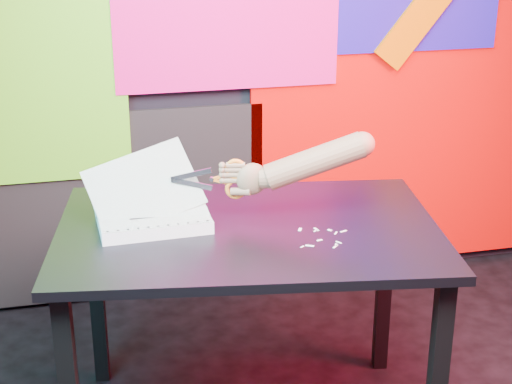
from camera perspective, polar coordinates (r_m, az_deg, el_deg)
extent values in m
cube|color=red|center=(3.68, 11.93, 6.65)|extent=(1.60, 0.02, 1.60)
cube|color=#61D421|center=(3.26, -16.11, 9.06)|extent=(0.75, 0.02, 1.00)
cube|color=black|center=(3.46, -10.10, -1.07)|extent=(1.30, 0.02, 0.85)
cube|color=black|center=(2.93, -11.52, -7.24)|extent=(0.06, 0.06, 0.72)
cube|color=black|center=(2.99, 9.30, -6.53)|extent=(0.06, 0.06, 0.72)
cube|color=#232227|center=(2.45, -0.57, -2.84)|extent=(1.29, 0.97, 0.03)
cube|color=white|center=(2.47, -7.51, -1.96)|extent=(0.35, 0.26, 0.04)
cube|color=white|center=(2.46, -7.53, -1.51)|extent=(0.34, 0.26, 0.00)
cube|color=white|center=(2.46, -7.54, -1.41)|extent=(0.34, 0.25, 0.10)
cube|color=white|center=(2.46, -7.83, -0.78)|extent=(0.36, 0.24, 0.18)
cube|color=white|center=(2.46, -8.16, 0.34)|extent=(0.38, 0.21, 0.25)
cylinder|color=black|center=(2.34, -10.75, -2.84)|extent=(0.01, 0.01, 0.00)
cylinder|color=black|center=(2.34, -10.02, -2.77)|extent=(0.01, 0.01, 0.00)
cylinder|color=black|center=(2.35, -9.29, -2.70)|extent=(0.01, 0.01, 0.00)
cylinder|color=black|center=(2.35, -8.56, -2.62)|extent=(0.01, 0.01, 0.00)
cylinder|color=black|center=(2.35, -7.84, -2.55)|extent=(0.01, 0.01, 0.00)
cylinder|color=black|center=(2.36, -7.12, -2.48)|extent=(0.01, 0.01, 0.00)
cylinder|color=black|center=(2.36, -6.40, -2.40)|extent=(0.01, 0.01, 0.00)
cylinder|color=black|center=(2.37, -5.68, -2.33)|extent=(0.01, 0.01, 0.00)
cylinder|color=black|center=(2.37, -4.97, -2.25)|extent=(0.01, 0.01, 0.00)
cylinder|color=black|center=(2.38, -4.26, -2.18)|extent=(0.01, 0.01, 0.00)
cylinder|color=black|center=(2.38, -3.55, -2.10)|extent=(0.01, 0.01, 0.00)
cylinder|color=black|center=(2.55, -11.25, -0.91)|extent=(0.01, 0.01, 0.00)
cylinder|color=black|center=(2.55, -10.58, -0.84)|extent=(0.01, 0.01, 0.00)
cylinder|color=black|center=(2.55, -9.91, -0.78)|extent=(0.01, 0.01, 0.00)
cylinder|color=black|center=(2.56, -9.25, -0.71)|extent=(0.01, 0.01, 0.00)
cylinder|color=black|center=(2.56, -8.58, -0.65)|extent=(0.01, 0.01, 0.00)
cylinder|color=black|center=(2.56, -7.91, -0.58)|extent=(0.01, 0.01, 0.00)
cylinder|color=black|center=(2.57, -7.25, -0.51)|extent=(0.01, 0.01, 0.00)
cylinder|color=black|center=(2.57, -6.59, -0.45)|extent=(0.01, 0.01, 0.00)
cylinder|color=black|center=(2.58, -5.93, -0.38)|extent=(0.01, 0.01, 0.00)
cylinder|color=black|center=(2.58, -5.28, -0.32)|extent=(0.01, 0.01, 0.00)
cylinder|color=black|center=(2.58, -4.62, -0.26)|extent=(0.01, 0.01, 0.00)
cube|color=black|center=(2.49, -9.50, -1.29)|extent=(0.06, 0.01, 0.00)
cube|color=black|center=(2.49, -7.22, -1.22)|extent=(0.04, 0.01, 0.00)
cube|color=black|center=(2.42, -8.23, -1.87)|extent=(0.08, 0.01, 0.00)
cube|color=silver|center=(2.45, -4.73, 1.26)|extent=(0.13, 0.03, 0.05)
cube|color=silver|center=(2.46, -4.71, 0.60)|extent=(0.13, 0.03, 0.05)
cylinder|color=silver|center=(2.45, -3.25, 0.94)|extent=(0.02, 0.01, 0.01)
cube|color=orange|center=(2.45, -2.70, 0.80)|extent=(0.05, 0.02, 0.02)
cube|color=orange|center=(2.44, -2.71, 1.08)|extent=(0.05, 0.02, 0.02)
torus|color=orange|center=(2.43, -1.50, 1.67)|extent=(0.07, 0.03, 0.07)
torus|color=orange|center=(2.46, -1.48, 0.23)|extent=(0.07, 0.03, 0.07)
ellipsoid|color=brown|center=(2.44, -0.28, 0.95)|extent=(0.10, 0.06, 0.10)
cylinder|color=brown|center=(2.45, -1.49, 0.85)|extent=(0.08, 0.04, 0.02)
cylinder|color=brown|center=(2.44, -1.49, 1.26)|extent=(0.07, 0.04, 0.02)
cylinder|color=brown|center=(2.43, -1.50, 1.63)|extent=(0.07, 0.03, 0.02)
cylinder|color=brown|center=(2.43, -1.50, 1.95)|extent=(0.06, 0.03, 0.02)
cylinder|color=brown|center=(2.45, -1.12, 0.03)|extent=(0.07, 0.05, 0.03)
cylinder|color=brown|center=(2.44, 0.88, 1.04)|extent=(0.07, 0.08, 0.07)
cylinder|color=brown|center=(2.43, 4.30, 2.25)|extent=(0.33, 0.15, 0.19)
sphere|color=brown|center=(2.43, 7.75, 3.46)|extent=(0.08, 0.08, 0.08)
cube|color=white|center=(2.41, 5.84, -2.98)|extent=(0.02, 0.02, 0.00)
cube|color=white|center=(2.34, 6.04, -3.66)|extent=(0.01, 0.02, 0.00)
cube|color=white|center=(2.32, 5.80, -3.96)|extent=(0.02, 0.02, 0.00)
cube|color=white|center=(2.31, 3.38, -3.99)|extent=(0.01, 0.01, 0.00)
cube|color=white|center=(2.33, 5.85, -3.85)|extent=(0.01, 0.02, 0.00)
cube|color=white|center=(2.42, 4.35, -2.82)|extent=(0.02, 0.01, 0.00)
cube|color=white|center=(2.43, 4.41, -2.72)|extent=(0.01, 0.03, 0.00)
cube|color=white|center=(2.42, 6.38, -2.85)|extent=(0.02, 0.01, 0.00)
cube|color=white|center=(2.42, 3.22, -2.73)|extent=(0.02, 0.02, 0.00)
cube|color=white|center=(2.43, 5.38, -2.77)|extent=(0.01, 0.02, 0.00)
cube|color=white|center=(2.35, 4.64, -3.51)|extent=(0.02, 0.01, 0.00)
cube|color=white|center=(2.31, 3.93, -3.92)|extent=(0.03, 0.02, 0.00)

